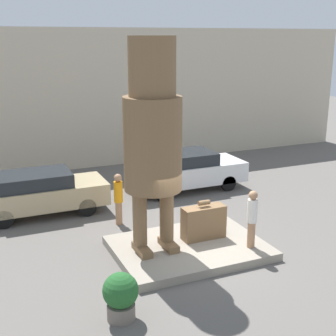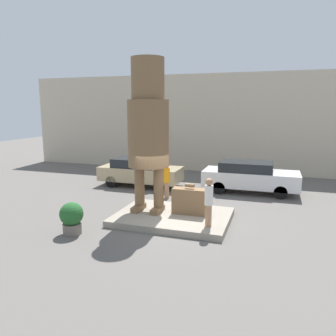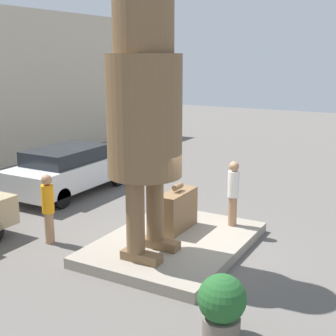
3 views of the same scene
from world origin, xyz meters
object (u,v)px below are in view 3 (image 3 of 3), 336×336
Objects in this scene: giant_suitcase at (178,210)px; worker_hivis at (48,206)px; parked_car_white at (70,169)px; statue_figure at (144,98)px; planter_pot at (222,305)px; tourist at (233,191)px.

worker_hivis is (-1.78, 2.60, 0.21)m from giant_suitcase.
parked_car_white is at bearing 33.77° from worker_hivis.
parked_car_white reaches higher than giant_suitcase.
giant_suitcase is 0.28× the size of parked_car_white.
planter_pot is at bearing -125.25° from statue_figure.
worker_hivis is at bearing 93.49° from statue_figure.
giant_suitcase is 1.50m from tourist.
tourist reaches higher than planter_pot.
worker_hivis is at bearing 124.47° from giant_suitcase.
tourist is 4.67m from planter_pot.
statue_figure is at bearing -86.51° from worker_hivis.
tourist is (0.95, -1.09, 0.42)m from giant_suitcase.
tourist reaches higher than parked_car_white.
statue_figure is 3.45× the size of tourist.
parked_car_white is 4.34m from worker_hivis.
parked_car_white is at bearing 55.89° from statue_figure.
parked_car_white is (0.88, 6.10, -0.33)m from tourist.
statue_figure is 6.75m from parked_car_white.
tourist reaches higher than giant_suitcase.
statue_figure reaches higher than giant_suitcase.
giant_suitcase is 1.18× the size of planter_pot.
statue_figure is 4.47× the size of giant_suitcase.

